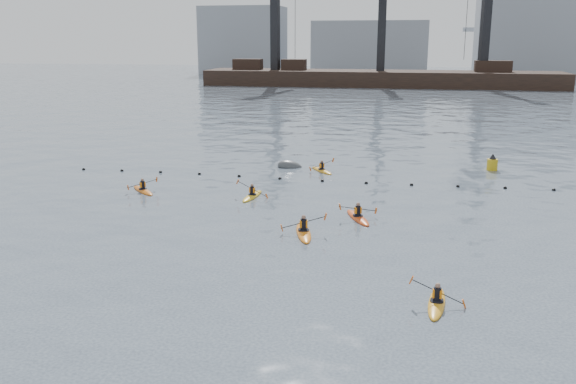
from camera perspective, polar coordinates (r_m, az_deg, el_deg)
name	(u,v)px	position (r m, az deg, el deg)	size (l,w,h in m)	color
ground	(198,326)	(21.43, -8.45, -12.34)	(400.00, 400.00, 0.00)	#35404E
float_line	(301,179)	(42.22, 1.26, 1.20)	(33.24, 0.73, 0.24)	black
barge_pier	(379,77)	(128.37, 8.50, 10.62)	(72.00, 19.30, 29.50)	black
skyline	(398,40)	(168.29, 10.26, 13.86)	(141.00, 28.00, 22.00)	gray
kayaker_0	(304,231)	(30.62, 1.46, -3.71)	(2.29, 3.49, 1.18)	orange
kayaker_1	(437,302)	(23.39, 13.75, -10.00)	(2.08, 3.05, 1.13)	orange
kayaker_2	(143,190)	(40.09, -13.42, 0.20)	(2.54, 2.57, 0.96)	#CC6113
kayaker_3	(252,195)	(37.67, -3.37, -0.33)	(2.07, 3.02, 1.17)	gold
kayaker_4	(358,217)	(33.33, 6.55, -2.32)	(2.03, 3.20, 1.03)	#CE4313
kayaker_5	(322,170)	(45.00, 3.17, 2.07)	(2.20, 2.75, 1.03)	orange
mooring_buoy	(290,167)	(46.41, 0.20, 2.35)	(1.95, 1.15, 0.98)	#3C3F41
nav_buoy	(492,164)	(47.70, 18.57, 2.46)	(0.78, 0.78, 1.42)	gold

